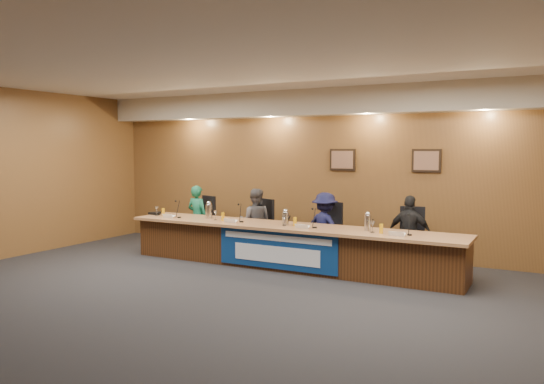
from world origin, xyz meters
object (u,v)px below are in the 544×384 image
at_px(panelist_d, 410,234).
at_px(carafe_mid, 285,219).
at_px(panelist_c, 325,228).
at_px(carafe_right, 368,223).
at_px(panelist_b, 255,222).
at_px(banner, 276,250).
at_px(office_chair_b, 258,230).
at_px(office_chair_d, 411,243).
at_px(office_chair_a, 200,225).
at_px(office_chair_c, 327,236).
at_px(speakerphone, 156,213).
at_px(dais_body, 288,247).
at_px(panelist_a, 197,217).
at_px(carafe_left, 209,212).

bearing_deg(panelist_d, carafe_mid, 23.71).
bearing_deg(panelist_c, carafe_right, 163.02).
bearing_deg(carafe_right, panelist_c, 147.01).
bearing_deg(panelist_b, banner, 113.22).
bearing_deg(office_chair_b, banner, -26.45).
relative_size(panelist_d, office_chair_d, 2.69).
xyz_separation_m(office_chair_a, office_chair_c, (2.85, 0.00, 0.00)).
height_order(panelist_b, speakerphone, panelist_b).
distance_m(panelist_b, office_chair_a, 1.40).
bearing_deg(office_chair_a, dais_body, 2.99).
relative_size(panelist_a, panelist_d, 1.01).
xyz_separation_m(panelist_d, carafe_mid, (-1.97, -0.72, 0.21)).
xyz_separation_m(panelist_a, panelist_d, (4.38, 0.00, -0.01)).
height_order(panelist_c, carafe_left, panelist_c).
bearing_deg(panelist_a, carafe_right, 173.66).
relative_size(office_chair_a, office_chair_d, 1.00).
bearing_deg(speakerphone, carafe_left, 1.90).
height_order(dais_body, panelist_b, panelist_b).
bearing_deg(banner, office_chair_d, 31.37).
bearing_deg(panelist_a, carafe_left, 142.78).
bearing_deg(panelist_b, office_chair_a, -24.72).
bearing_deg(office_chair_b, office_chair_d, 22.26).
height_order(dais_body, office_chair_b, dais_body).
bearing_deg(dais_body, office_chair_a, 162.31).
height_order(dais_body, panelist_a, panelist_a).
bearing_deg(carafe_mid, carafe_right, 2.33).
distance_m(panelist_b, office_chair_c, 1.48).
height_order(dais_body, office_chair_a, dais_body).
bearing_deg(carafe_mid, dais_body, 67.93).
xyz_separation_m(panelist_a, panelist_b, (1.38, 0.00, -0.01)).
height_order(dais_body, carafe_right, carafe_right).
xyz_separation_m(office_chair_b, carafe_right, (2.48, -0.76, 0.40)).
distance_m(dais_body, carafe_right, 1.53).
bearing_deg(panelist_d, panelist_c, 3.64).
xyz_separation_m(banner, panelist_c, (0.42, 1.09, 0.26)).
xyz_separation_m(panelist_c, carafe_mid, (-0.44, -0.72, 0.22)).
bearing_deg(panelist_d, office_chair_b, 1.73).
bearing_deg(dais_body, panelist_b, 147.16).
bearing_deg(office_chair_d, dais_body, -168.33).
xyz_separation_m(banner, carafe_left, (-1.69, 0.45, 0.50)).
height_order(panelist_a, panelist_c, panelist_a).
relative_size(office_chair_b, office_chair_c, 1.00).
distance_m(dais_body, panelist_a, 2.54).
xyz_separation_m(panelist_d, office_chair_c, (-1.53, 0.10, -0.17)).
height_order(panelist_b, office_chair_d, panelist_b).
relative_size(office_chair_c, carafe_mid, 2.21).
bearing_deg(panelist_d, carafe_right, 55.62).
distance_m(panelist_a, office_chair_c, 2.85).
bearing_deg(panelist_a, office_chair_c, -174.63).
height_order(panelist_d, carafe_left, panelist_d).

